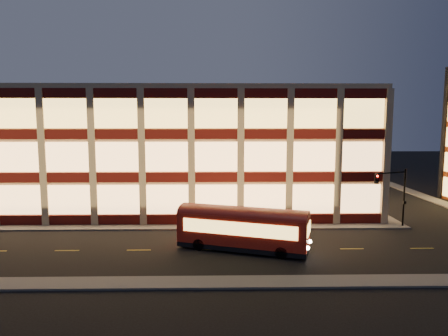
{
  "coord_description": "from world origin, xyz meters",
  "views": [
    {
      "loc": [
        4.53,
        -38.51,
        10.84
      ],
      "look_at": [
        5.42,
        8.0,
        5.25
      ],
      "focal_mm": 32.0,
      "sensor_mm": 36.0,
      "label": 1
    }
  ],
  "objects": [
    {
      "name": "ground",
      "position": [
        0.0,
        0.0,
        0.0
      ],
      "size": [
        200.0,
        200.0,
        0.0
      ],
      "primitive_type": "plane",
      "color": "black",
      "rests_on": "ground"
    },
    {
      "name": "sidewalk_office_south",
      "position": [
        -3.0,
        1.0,
        0.07
      ],
      "size": [
        54.0,
        2.0,
        0.15
      ],
      "primitive_type": "cube",
      "color": "#514F4C",
      "rests_on": "ground"
    },
    {
      "name": "sidewalk_office_east",
      "position": [
        23.0,
        17.0,
        0.07
      ],
      "size": [
        2.0,
        30.0,
        0.15
      ],
      "primitive_type": "cube",
      "color": "#514F4C",
      "rests_on": "ground"
    },
    {
      "name": "sidewalk_tower_west",
      "position": [
        34.0,
        17.0,
        0.07
      ],
      "size": [
        2.0,
        30.0,
        0.15
      ],
      "primitive_type": "cube",
      "color": "#514F4C",
      "rests_on": "ground"
    },
    {
      "name": "sidewalk_near",
      "position": [
        0.0,
        -13.0,
        0.07
      ],
      "size": [
        100.0,
        2.0,
        0.15
      ],
      "primitive_type": "cube",
      "color": "#514F4C",
      "rests_on": "ground"
    },
    {
      "name": "office_building",
      "position": [
        -2.91,
        16.91,
        7.25
      ],
      "size": [
        50.45,
        30.45,
        14.5
      ],
      "color": "tan",
      "rests_on": "ground"
    },
    {
      "name": "traffic_signal_far",
      "position": [
        22.21,
        0.24,
        4.11
      ],
      "size": [
        3.79,
        1.87,
        6.0
      ],
      "color": "black",
      "rests_on": "ground"
    },
    {
      "name": "trolley_bus",
      "position": [
        6.71,
        -6.05,
        2.03
      ],
      "size": [
        11.13,
        6.06,
        3.67
      ],
      "rotation": [
        0.0,
        0.0,
        -0.33
      ],
      "color": "#9F1308",
      "rests_on": "ground"
    }
  ]
}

